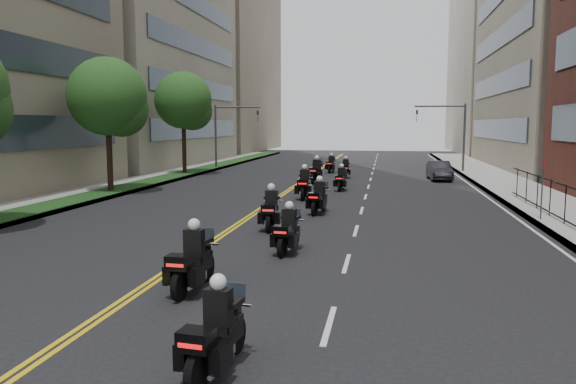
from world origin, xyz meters
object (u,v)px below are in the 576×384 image
motorcycle_3 (288,233)px  motorcycle_6 (304,185)px  motorcycle_4 (271,211)px  motorcycle_7 (341,180)px  motorcycle_1 (215,335)px  motorcycle_5 (319,199)px  motorcycle_2 (192,263)px  motorcycle_9 (346,169)px  parked_sedan (439,171)px  motorcycle_10 (331,165)px  motorcycle_8 (316,172)px

motorcycle_3 → motorcycle_6: size_ratio=0.86×
motorcycle_4 → motorcycle_7: (1.62, 12.96, -0.05)m
motorcycle_1 → motorcycle_5: 16.24m
motorcycle_1 → motorcycle_5: size_ratio=0.95×
motorcycle_2 → motorcycle_6: (0.22, 16.90, 0.04)m
motorcycle_4 → motorcycle_6: size_ratio=0.94×
motorcycle_9 → parked_sedan: (6.64, -0.30, 0.03)m
motorcycle_3 → parked_sedan: size_ratio=0.53×
motorcycle_1 → motorcycle_3: size_ratio=1.00×
motorcycle_3 → motorcycle_10: 29.04m
motorcycle_6 → motorcycle_7: size_ratio=1.15×
motorcycle_3 → motorcycle_4: size_ratio=0.92×
motorcycle_7 → parked_sedan: 9.84m
motorcycle_1 → motorcycle_6: 21.12m
motorcycle_4 → motorcycle_10: 25.28m
motorcycle_4 → motorcycle_7: size_ratio=1.08×
motorcycle_5 → parked_sedan: 17.76m
motorcycle_5 → motorcycle_8: bearing=105.3°
motorcycle_3 → motorcycle_6: (-1.31, 12.55, 0.10)m
motorcycle_6 → parked_sedan: size_ratio=0.61×
motorcycle_4 → motorcycle_6: 8.83m
motorcycle_4 → motorcycle_8: 16.64m
motorcycle_8 → motorcycle_5: bearing=-76.0°
parked_sedan → motorcycle_1: bearing=-104.0°
motorcycle_3 → motorcycle_5: bearing=95.5°
motorcycle_1 → parked_sedan: bearing=85.9°
motorcycle_7 → motorcycle_8: size_ratio=0.86×
motorcycle_7 → motorcycle_3: bearing=-87.3°
motorcycle_2 → motorcycle_9: bearing=90.6°
motorcycle_9 → parked_sedan: motorcycle_9 is taller
motorcycle_3 → motorcycle_1: bearing=-82.2°
motorcycle_3 → motorcycle_10: size_ratio=0.98×
motorcycle_4 → motorcycle_6: bearing=84.9°
parked_sedan → motorcycle_4: bearing=-114.3°
motorcycle_3 → parked_sedan: motorcycle_3 is taller
motorcycle_6 → motorcycle_10: (-0.16, 16.45, -0.09)m
motorcycle_3 → motorcycle_10: (-1.48, 29.00, 0.01)m
motorcycle_1 → motorcycle_9: (-0.29, 33.01, 0.01)m
motorcycle_3 → motorcycle_5: size_ratio=0.95×
motorcycle_5 → motorcycle_10: (-1.50, 21.27, -0.03)m
motorcycle_9 → motorcycle_3: bearing=-91.4°
motorcycle_8 → motorcycle_10: bearing=95.5°
motorcycle_1 → motorcycle_3: motorcycle_1 is taller
motorcycle_8 → motorcycle_7: bearing=-55.5°
motorcycle_4 → parked_sedan: bearing=63.6°
motorcycle_2 → motorcycle_10: (0.05, 33.35, -0.04)m
motorcycle_5 → motorcycle_3: bearing=-82.4°
motorcycle_7 → parked_sedan: (6.35, 7.52, 0.04)m
motorcycle_9 → motorcycle_7: bearing=-89.2°
motorcycle_5 → motorcycle_9: size_ratio=1.03×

